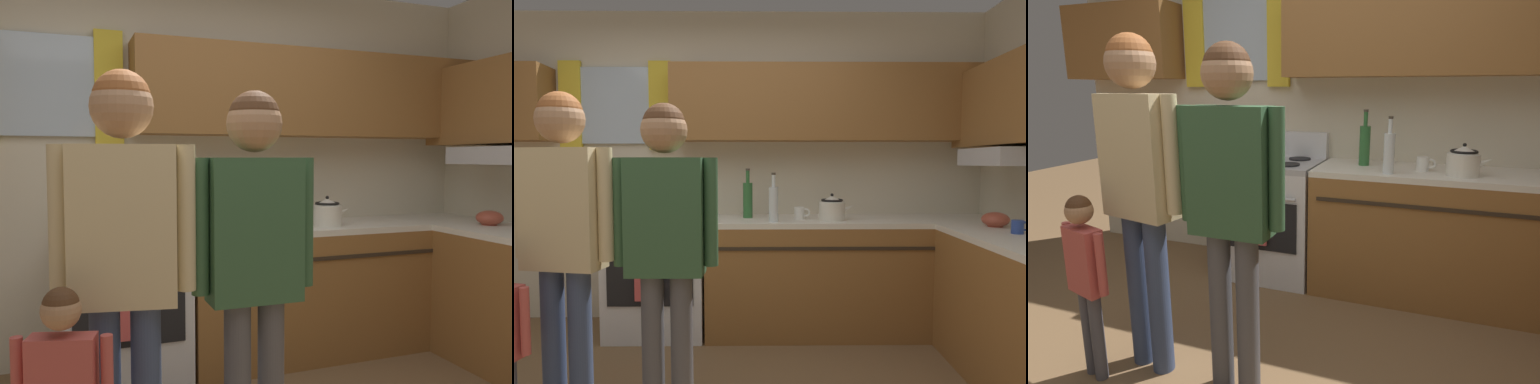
# 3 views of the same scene
# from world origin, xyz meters

# --- Properties ---
(back_wall_unit) EXTENTS (4.60, 0.42, 2.60)m
(back_wall_unit) POSITION_xyz_m (0.07, 1.82, 1.49)
(back_wall_unit) COLOR beige
(back_wall_unit) RESTS_ON ground
(kitchen_counter_run) EXTENTS (2.29, 2.23, 0.90)m
(kitchen_counter_run) POSITION_xyz_m (1.50, 1.08, 0.45)
(kitchen_counter_run) COLOR brown
(kitchen_counter_run) RESTS_ON ground
(stove_oven) EXTENTS (0.74, 0.67, 1.10)m
(stove_oven) POSITION_xyz_m (-0.39, 1.54, 0.47)
(stove_oven) COLOR silver
(stove_oven) RESTS_ON ground
(bottle_wine_green) EXTENTS (0.08, 0.08, 0.39)m
(bottle_wine_green) POSITION_xyz_m (0.31, 1.60, 1.05)
(bottle_wine_green) COLOR #2D6633
(bottle_wine_green) RESTS_ON kitchen_counter_run
(bottle_tall_clear) EXTENTS (0.07, 0.07, 0.37)m
(bottle_tall_clear) POSITION_xyz_m (0.51, 1.34, 1.04)
(bottle_tall_clear) COLOR silver
(bottle_tall_clear) RESTS_ON kitchen_counter_run
(mug_ceramic_white) EXTENTS (0.13, 0.08, 0.09)m
(mug_ceramic_white) POSITION_xyz_m (0.72, 1.51, 0.95)
(mug_ceramic_white) COLOR white
(mug_ceramic_white) RESTS_ON kitchen_counter_run
(stovetop_kettle) EXTENTS (0.27, 0.20, 0.21)m
(stovetop_kettle) POSITION_xyz_m (0.96, 1.42, 1.00)
(stovetop_kettle) COLOR silver
(stovetop_kettle) RESTS_ON kitchen_counter_run
(mixing_bowl) EXTENTS (0.18, 0.18, 0.10)m
(mixing_bowl) POSITION_xyz_m (2.04, 1.08, 0.95)
(mixing_bowl) COLOR #B24C38
(mixing_bowl) RESTS_ON kitchen_counter_run
(adult_holding_child) EXTENTS (0.51, 0.23, 1.68)m
(adult_holding_child) POSITION_xyz_m (-0.53, 0.20, 1.06)
(adult_holding_child) COLOR #38476B
(adult_holding_child) RESTS_ON ground
(adult_in_plaid) EXTENTS (0.50, 0.22, 1.62)m
(adult_in_plaid) POSITION_xyz_m (-0.03, 0.18, 1.02)
(adult_in_plaid) COLOR #4C4C51
(adult_in_plaid) RESTS_ON ground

